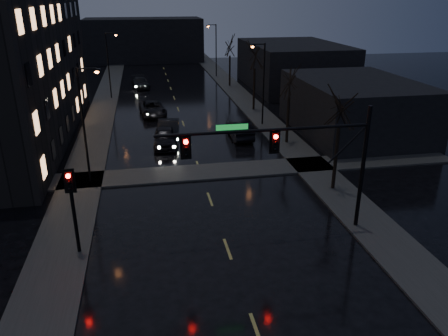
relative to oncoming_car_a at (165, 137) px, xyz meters
name	(u,v)px	position (x,y,z in m)	size (l,w,h in m)	color
sidewalk_left	(100,119)	(-6.30, 9.84, -0.76)	(3.00, 140.00, 0.12)	#2D2D2B
sidewalk_right	(257,112)	(10.70, 9.84, -0.76)	(3.00, 140.00, 0.12)	#2D2D2B
sidewalk_cross	(201,172)	(2.20, -6.66, -0.76)	(40.00, 3.00, 0.12)	#2D2D2B
commercial_right_near	(354,107)	(17.70, 0.84, 1.68)	(10.00, 14.00, 5.00)	black
commercial_right_far	(293,65)	(19.20, 22.84, 2.18)	(12.00, 18.00, 6.00)	black
far_block	(144,40)	(-0.80, 52.84, 3.18)	(22.00, 10.00, 8.00)	black
signal_mast	(298,150)	(6.05, -16.16, 4.05)	(11.11, 0.41, 7.00)	black
signal_pole_left	(72,200)	(-5.30, -16.16, 2.19)	(0.35, 0.41, 4.53)	black
tree_near	(342,99)	(10.60, -11.16, 5.40)	(3.52, 3.52, 8.08)	black
tree_mid_a	(290,77)	(10.60, -1.16, 5.01)	(3.30, 3.30, 7.58)	black
tree_mid_b	(255,50)	(10.60, 10.84, 5.79)	(3.74, 3.74, 8.59)	black
tree_far	(230,42)	(10.60, 24.84, 5.24)	(3.43, 3.43, 7.88)	black
streetlight_l_near	(86,117)	(-5.38, -7.16, 3.96)	(1.53, 0.28, 8.00)	black
streetlight_l_far	(110,60)	(-5.38, 19.84, 3.96)	(1.53, 0.28, 8.00)	black
streetlight_r_mid	(262,77)	(9.78, 4.84, 3.96)	(1.53, 0.28, 8.00)	black
streetlight_r_far	(215,46)	(9.78, 32.84, 3.96)	(1.53, 0.28, 8.00)	black
oncoming_car_a	(165,137)	(0.00, 0.00, 0.00)	(1.93, 4.80, 1.64)	black
oncoming_car_b	(168,130)	(0.40, 1.84, 0.03)	(1.80, 5.17, 1.71)	black
oncoming_car_c	(153,108)	(-0.72, 10.71, -0.06)	(2.51, 5.43, 1.51)	black
oncoming_car_d	(140,83)	(-1.93, 26.04, -0.08)	(2.08, 5.11, 1.48)	black
lead_car	(240,129)	(6.85, 1.18, -0.01)	(1.71, 4.91, 1.62)	black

